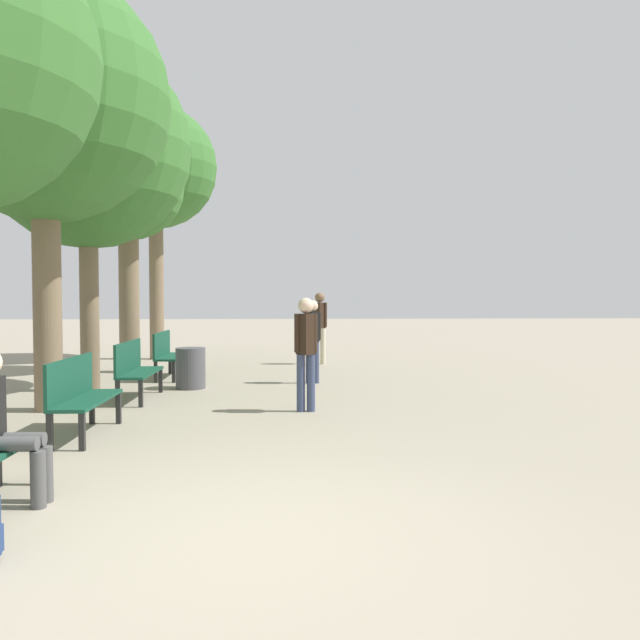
{
  "coord_description": "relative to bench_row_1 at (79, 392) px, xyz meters",
  "views": [
    {
      "loc": [
        0.46,
        -4.31,
        1.66
      ],
      "look_at": [
        0.86,
        4.28,
        1.32
      ],
      "focal_mm": 35.0,
      "sensor_mm": 36.0,
      "label": 1
    }
  ],
  "objects": [
    {
      "name": "bench_row_1",
      "position": [
        0.0,
        0.0,
        0.0
      ],
      "size": [
        0.43,
        1.5,
        0.93
      ],
      "color": "#144733",
      "rests_on": "ground_plane"
    },
    {
      "name": "bench_row_2",
      "position": [
        0.0,
        2.61,
        0.0
      ],
      "size": [
        0.43,
        1.5,
        0.93
      ],
      "color": "#144733",
      "rests_on": "ground_plane"
    },
    {
      "name": "pedestrian_far",
      "position": [
        2.9,
        4.32,
        0.37
      ],
      "size": [
        0.32,
        0.28,
        1.57
      ],
      "color": "#384260",
      "rests_on": "ground_plane"
    },
    {
      "name": "trash_bin",
      "position": [
        0.7,
        3.76,
        -0.17
      ],
      "size": [
        0.52,
        0.52,
        0.73
      ],
      "color": "#4C4C51",
      "rests_on": "ground_plane"
    },
    {
      "name": "tree_row_4",
      "position": [
        -1.0,
        9.0,
        4.4
      ],
      "size": [
        3.17,
        3.17,
        6.57
      ],
      "color": "#7A664C",
      "rests_on": "ground_plane"
    },
    {
      "name": "bench_row_3",
      "position": [
        0.0,
        5.21,
        0.0
      ],
      "size": [
        0.43,
        1.5,
        0.93
      ],
      "color": "#144733",
      "rests_on": "ground_plane"
    },
    {
      "name": "tree_row_3",
      "position": [
        -1.0,
        6.23,
        3.41
      ],
      "size": [
        2.39,
        2.39,
        5.24
      ],
      "color": "#7A664C",
      "rests_on": "ground_plane"
    },
    {
      "name": "person_seated",
      "position": [
        0.23,
        -2.44,
        0.13
      ],
      "size": [
        0.57,
        0.33,
        1.25
      ],
      "color": "#4C4C4C",
      "rests_on": "ground_plane"
    },
    {
      "name": "tree_row_2",
      "position": [
        -1.0,
        3.57,
        3.69
      ],
      "size": [
        3.53,
        3.53,
        6.0
      ],
      "color": "#7A664C",
      "rests_on": "ground_plane"
    },
    {
      "name": "pedestrian_near",
      "position": [
        3.19,
        7.61,
        0.46
      ],
      "size": [
        0.35,
        0.31,
        1.73
      ],
      "color": "beige",
      "rests_on": "ground_plane"
    },
    {
      "name": "ground_plane",
      "position": [
        2.03,
        -3.1,
        -0.53
      ],
      "size": [
        80.0,
        80.0,
        0.0
      ],
      "primitive_type": "plane",
      "color": "gray"
    },
    {
      "name": "pedestrian_mid",
      "position": [
        2.71,
        1.45,
        0.4
      ],
      "size": [
        0.33,
        0.29,
        1.63
      ],
      "color": "#384260",
      "rests_on": "ground_plane"
    },
    {
      "name": "tree_row_1",
      "position": [
        -1.0,
        1.7,
        3.91
      ],
      "size": [
        3.54,
        3.54,
        6.24
      ],
      "color": "#7A664C",
      "rests_on": "ground_plane"
    }
  ]
}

